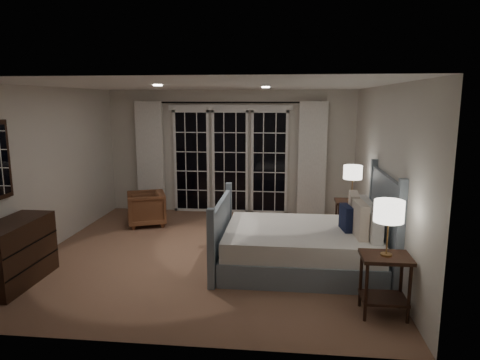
# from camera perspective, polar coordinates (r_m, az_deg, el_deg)

# --- Properties ---
(floor) EXTENTS (5.00, 5.00, 0.00)m
(floor) POSITION_cam_1_polar(r_m,az_deg,el_deg) (6.62, -4.09, -9.69)
(floor) COLOR #8A624A
(floor) RESTS_ON ground
(ceiling) EXTENTS (5.00, 5.00, 0.00)m
(ceiling) POSITION_cam_1_polar(r_m,az_deg,el_deg) (6.22, -4.40, 12.47)
(ceiling) COLOR white
(ceiling) RESTS_ON wall_back
(wall_left) EXTENTS (0.02, 5.00, 2.50)m
(wall_left) POSITION_cam_1_polar(r_m,az_deg,el_deg) (7.18, -24.27, 1.30)
(wall_left) COLOR beige
(wall_left) RESTS_ON floor
(wall_right) EXTENTS (0.02, 5.00, 2.50)m
(wall_right) POSITION_cam_1_polar(r_m,az_deg,el_deg) (6.35, 18.55, 0.58)
(wall_right) COLOR beige
(wall_right) RESTS_ON floor
(wall_back) EXTENTS (5.00, 0.02, 2.50)m
(wall_back) POSITION_cam_1_polar(r_m,az_deg,el_deg) (8.75, -1.30, 3.74)
(wall_back) COLOR beige
(wall_back) RESTS_ON floor
(wall_front) EXTENTS (5.00, 0.02, 2.50)m
(wall_front) POSITION_cam_1_polar(r_m,az_deg,el_deg) (3.92, -10.83, -5.01)
(wall_front) COLOR beige
(wall_front) RESTS_ON floor
(french_doors) EXTENTS (2.50, 0.04, 2.20)m
(french_doors) POSITION_cam_1_polar(r_m,az_deg,el_deg) (8.73, -1.33, 2.66)
(french_doors) COLOR black
(french_doors) RESTS_ON wall_back
(curtain_rod) EXTENTS (3.50, 0.03, 0.03)m
(curtain_rod) POSITION_cam_1_polar(r_m,az_deg,el_deg) (8.58, -1.42, 10.30)
(curtain_rod) COLOR black
(curtain_rod) RESTS_ON wall_back
(curtain_left) EXTENTS (0.55, 0.10, 2.25)m
(curtain_left) POSITION_cam_1_polar(r_m,az_deg,el_deg) (9.01, -11.88, 3.07)
(curtain_left) COLOR white
(curtain_left) RESTS_ON curtain_rod
(curtain_right) EXTENTS (0.55, 0.10, 2.25)m
(curtain_right) POSITION_cam_1_polar(r_m,az_deg,el_deg) (8.58, 9.60, 2.79)
(curtain_right) COLOR white
(curtain_right) RESTS_ON curtain_rod
(downlight_a) EXTENTS (0.12, 0.12, 0.01)m
(downlight_a) POSITION_cam_1_polar(r_m,az_deg,el_deg) (6.72, 3.44, 12.25)
(downlight_a) COLOR white
(downlight_a) RESTS_ON ceiling
(downlight_b) EXTENTS (0.12, 0.12, 0.01)m
(downlight_b) POSITION_cam_1_polar(r_m,az_deg,el_deg) (5.97, -10.93, 12.30)
(downlight_b) COLOR white
(downlight_b) RESTS_ON ceiling
(bed) EXTENTS (2.27, 1.63, 1.32)m
(bed) POSITION_cam_1_polar(r_m,az_deg,el_deg) (6.03, 8.64, -8.49)
(bed) COLOR slate
(bed) RESTS_ON floor
(nightstand_left) EXTENTS (0.52, 0.41, 0.67)m
(nightstand_left) POSITION_cam_1_polar(r_m,az_deg,el_deg) (4.93, 18.74, -11.99)
(nightstand_left) COLOR black
(nightstand_left) RESTS_ON floor
(nightstand_right) EXTENTS (0.52, 0.41, 0.67)m
(nightstand_right) POSITION_cam_1_polar(r_m,az_deg,el_deg) (7.31, 14.55, -4.41)
(nightstand_right) COLOR black
(nightstand_right) RESTS_ON floor
(lamp_left) EXTENTS (0.31, 0.31, 0.60)m
(lamp_left) POSITION_cam_1_polar(r_m,az_deg,el_deg) (4.72, 19.25, -4.03)
(lamp_left) COLOR #B18247
(lamp_left) RESTS_ON nightstand_left
(lamp_right) EXTENTS (0.30, 0.30, 0.58)m
(lamp_right) POSITION_cam_1_polar(r_m,az_deg,el_deg) (7.16, 14.81, 0.95)
(lamp_right) COLOR #B18247
(lamp_right) RESTS_ON nightstand_right
(armchair) EXTENTS (0.88, 0.87, 0.62)m
(armchair) POSITION_cam_1_polar(r_m,az_deg,el_deg) (8.15, -12.42, -3.74)
(armchair) COLOR brown
(armchair) RESTS_ON floor
(dresser) EXTENTS (0.49, 1.15, 0.81)m
(dresser) POSITION_cam_1_polar(r_m,az_deg,el_deg) (6.13, -27.80, -8.60)
(dresser) COLOR black
(dresser) RESTS_ON floor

